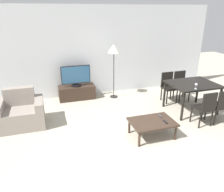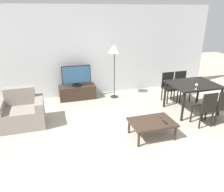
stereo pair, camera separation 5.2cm
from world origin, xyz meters
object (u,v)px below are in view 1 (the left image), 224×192
Objects in this scene: remote_primary at (160,116)px; wine_glass_left at (196,85)px; tv_stand at (77,92)px; dining_table at (192,87)px; dining_chair_far at (181,84)px; dining_chair_near_right at (220,105)px; dining_chair_near at (205,107)px; tv at (76,76)px; coffee_table at (152,123)px; floor_lamp at (114,51)px; remote_secondary at (165,122)px; armchair at (21,113)px; dining_chair_far_left at (168,85)px.

remote_primary is 1.03× the size of wine_glass_left.
dining_table reaches higher than tv_stand.
dining_chair_far is 5.84× the size of wine_glass_left.
dining_chair_near is at bearing 180.00° from dining_chair_near_right.
tv reaches higher than remote_primary.
tv is 0.92× the size of coffee_table.
remote_primary is at bearing -81.24° from floor_lamp.
dining_chair_far is 1.00× the size of dining_chair_near_right.
tv_stand is 7.40× the size of wine_glass_left.
tv reaches higher than wine_glass_left.
dining_chair_far reaches higher than remote_secondary.
armchair is at bearing -139.26° from tv_stand.
dining_chair_far_left reaches higher than dining_table.
floor_lamp is at bearing 97.26° from remote_secondary.
remote_primary is (1.46, -2.46, -0.35)m from tv.
tv_stand is 0.66× the size of floor_lamp.
dining_chair_near is (-0.21, -0.80, -0.21)m from dining_table.
dining_chair_far_left is at bearing 53.81° from remote_primary.
tv is 1.00× the size of dining_chair_near_right.
armchair is 1.11× the size of coffee_table.
dining_chair_near reaches higher than dining_table.
remote_secondary is at bearing -170.34° from dining_chair_near.
dining_chair_far_left is at bearing 50.65° from coffee_table.
remote_primary is at bearing -59.26° from tv.
coffee_table is at bearing 152.70° from remote_secondary.
remote_primary is at bearing -59.28° from tv_stand.
dining_table is (2.78, -1.75, -0.04)m from tv.
tv is 2.75m from dining_chair_far_left.
tv is at bearing 135.25° from dining_chair_near.
dining_chair_near is (2.57, -2.55, 0.27)m from tv_stand.
coffee_table is 6.37× the size of wine_glass_left.
dining_chair_near reaches higher than remote_primary.
armchair is 1.22× the size of dining_chair_far.
dining_chair_near is (2.57, -2.54, -0.24)m from tv.
tv is 3.28m from dining_table.
remote_secondary is at bearing -172.94° from dining_chair_near_right.
dining_chair_far is 1.00× the size of dining_chair_far_left.
remote_primary is (0.35, -2.25, -1.05)m from floor_lamp.
dining_chair_near_right reaches higher than coffee_table.
dining_chair_near_right is at bearing 7.06° from remote_secondary.
armchair is 3.03m from floor_lamp.
dining_chair_near and dining_chair_far_left have the same top height.
remote_secondary is at bearing -130.93° from dining_chair_far.
dining_chair_far is 1.59m from dining_chair_near_right.
dining_chair_far is 5.69× the size of remote_secondary.
wine_glass_left is (0.00, -1.18, 0.40)m from dining_chair_far_left.
dining_chair_far_left is (-0.42, 1.59, 0.00)m from dining_chair_near_right.
tv_stand is at bearing 120.72° from remote_primary.
dining_chair_far_left is (2.57, -0.95, 0.27)m from tv_stand.
tv_stand is 1.27× the size of dining_chair_near.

